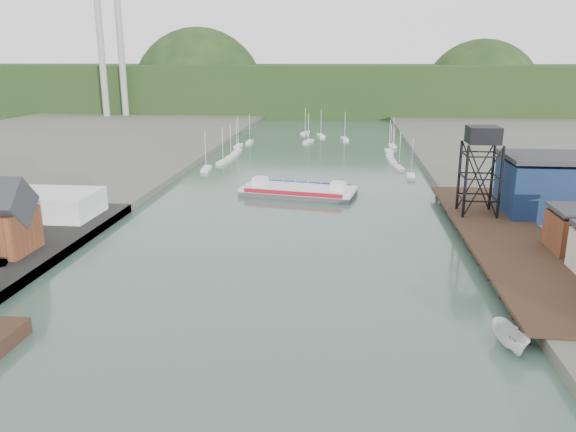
# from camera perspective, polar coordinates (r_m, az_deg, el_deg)

# --- Properties ---
(ground) EXTENTS (600.00, 600.00, 0.00)m
(ground) POSITION_cam_1_polar(r_m,az_deg,el_deg) (55.21, -6.51, -17.08)
(ground) COLOR #324F47
(ground) RESTS_ON ground
(east_pier) EXTENTS (14.00, 70.00, 2.45)m
(east_pier) POSITION_cam_1_polar(r_m,az_deg,el_deg) (98.01, 21.24, -1.92)
(east_pier) COLOR black
(east_pier) RESTS_ON ground
(white_shed) EXTENTS (18.00, 12.00, 4.50)m
(white_shed) POSITION_cam_1_polar(r_m,az_deg,el_deg) (112.84, -23.26, 1.13)
(white_shed) COLOR silver
(white_shed) RESTS_ON west_quay
(lift_tower) EXTENTS (6.50, 6.50, 16.00)m
(lift_tower) POSITION_cam_1_polar(r_m,az_deg,el_deg) (106.95, 19.18, 7.26)
(lift_tower) COLOR black
(lift_tower) RESTS_ON east_pier
(blue_shed) EXTENTS (20.50, 14.50, 11.30)m
(blue_shed) POSITION_cam_1_polar(r_m,az_deg,el_deg) (114.57, 25.89, 2.69)
(blue_shed) COLOR #0C1835
(blue_shed) RESTS_ON east_land
(marina_sailboats) EXTENTS (57.71, 92.65, 0.90)m
(marina_sailboats) POSITION_cam_1_polar(r_m,az_deg,el_deg) (186.31, 2.62, 6.63)
(marina_sailboats) COLOR silver
(marina_sailboats) RESTS_ON ground
(smokestacks) EXTENTS (11.20, 8.20, 60.00)m
(smokestacks) POSITION_cam_1_polar(r_m,az_deg,el_deg) (301.23, -17.46, 15.09)
(smokestacks) COLOR #979793
(smokestacks) RESTS_ON ground
(distant_hills) EXTENTS (500.00, 120.00, 80.00)m
(distant_hills) POSITION_cam_1_polar(r_m,az_deg,el_deg) (347.40, 3.61, 12.51)
(distant_hills) COLOR black
(distant_hills) RESTS_ON ground
(chain_ferry) EXTENTS (26.63, 14.50, 3.63)m
(chain_ferry) POSITION_cam_1_polar(r_m,az_deg,el_deg) (126.43, 1.06, 2.58)
(chain_ferry) COLOR #464648
(chain_ferry) RESTS_ON ground
(motorboat) EXTENTS (3.56, 6.88, 2.53)m
(motorboat) POSITION_cam_1_polar(r_m,az_deg,el_deg) (65.16, 21.65, -11.46)
(motorboat) COLOR silver
(motorboat) RESTS_ON ground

